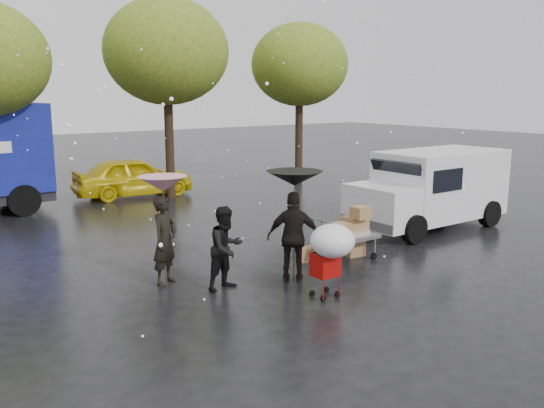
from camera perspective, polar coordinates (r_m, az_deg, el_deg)
ground at (r=11.95m, az=0.60°, el=-7.79°), size 90.00×90.00×0.00m
person_pink at (r=11.85m, az=-10.58°, el=-3.54°), size 0.80×0.73×1.83m
person_middle at (r=11.40m, az=-4.55°, el=-4.37°), size 0.93×0.79×1.68m
person_black at (r=11.79m, az=2.20°, el=-3.29°), size 1.15×1.05×1.88m
umbrella_pink at (r=11.61m, az=-10.78°, el=1.97°), size 0.98×0.98×2.22m
umbrella_black at (r=11.55m, az=2.24°, el=2.54°), size 1.15×1.15×2.31m
vendor_cart at (r=13.43m, az=7.64°, el=-2.53°), size 1.52×0.80×1.27m
shopping_cart at (r=10.77m, az=5.89°, el=-4.06°), size 0.84×0.84×1.46m
white_van at (r=17.10m, az=15.53°, el=1.58°), size 4.91×2.18×2.20m
box_ground_near at (r=13.93m, az=8.08°, el=-4.26°), size 0.49×0.41×0.41m
box_ground_far at (r=13.44m, az=3.51°, el=-4.95°), size 0.47×0.41×0.32m
yellow_taxi at (r=22.06m, az=-13.57°, el=2.65°), size 4.50×2.11×1.49m
tree_row at (r=20.12m, az=-18.26°, el=13.85°), size 21.60×4.40×7.12m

